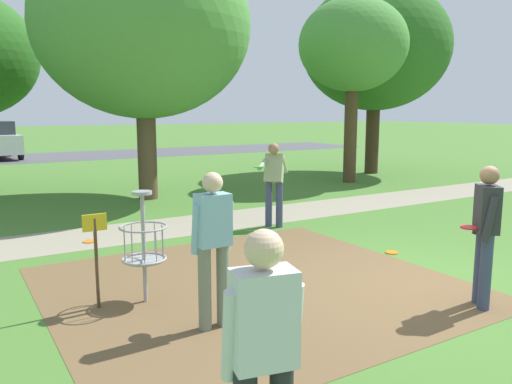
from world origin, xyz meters
The scene contains 14 objects.
ground_plane centered at (0.00, 0.00, 0.00)m, with size 160.00×160.00×0.00m, color #47752D.
dirt_tee_pad centered at (-1.92, 1.17, 0.00)m, with size 5.23×4.93×0.01m, color brown.
disc_golf_basket centered at (-3.42, 1.39, 0.75)m, with size 0.98×0.58×1.39m.
player_foreground_watching centered at (-3.89, -2.20, 0.97)m, with size 0.49×0.43×1.71m.
player_throwing centered at (0.25, 3.96, 0.99)m, with size 1.08×0.66×1.71m.
player_waiting_left centered at (0.05, -0.88, 0.97)m, with size 0.45×0.46×1.71m.
player_waiting_right centered at (-2.97, 0.26, 0.97)m, with size 0.47×0.40×1.71m.
frisbee_mid_grass centered at (-3.24, 4.70, 0.01)m, with size 0.25×0.25×0.02m, color orange.
frisbee_far_left centered at (0.87, 1.33, 0.01)m, with size 0.21×0.21×0.02m, color orange.
tree_mid_left centered at (8.41, 9.60, 4.61)m, with size 5.38×5.38×6.92m.
tree_mid_center centered at (-0.76, 8.56, 4.47)m, with size 5.53×5.53×6.83m.
tree_far_left centered at (6.02, 8.15, 4.37)m, with size 3.47×3.47×5.89m.
parking_lot_strip centered at (0.00, 23.14, 0.00)m, with size 36.00×6.00×0.01m, color #4C4C51.
gravel_path centered at (0.00, 5.04, 0.00)m, with size 40.00×1.74×0.00m, color gray.
Camera 1 is at (-5.33, -4.46, 2.34)m, focal length 35.64 mm.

